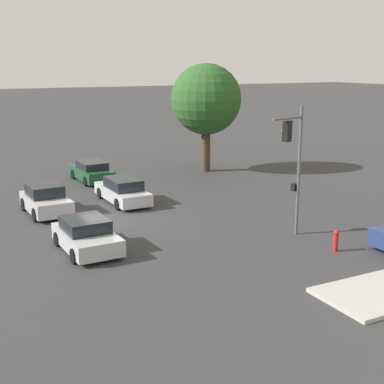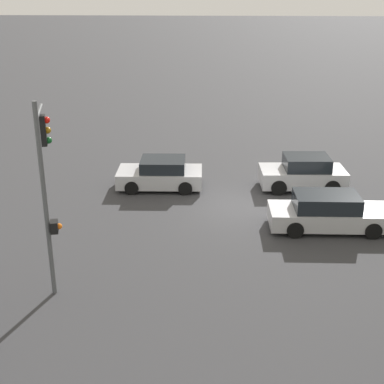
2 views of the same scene
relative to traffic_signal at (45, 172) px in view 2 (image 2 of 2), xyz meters
The scene contains 5 objects.
ground_plane 9.65m from the traffic_signal, 131.87° to the right, with size 300.00×300.00×0.00m, color #333335.
traffic_signal is the anchor object (origin of this frame).
crossing_car_0 10.78m from the traffic_signal, 153.15° to the right, with size 4.65×1.94×1.42m.
crossing_car_2 9.61m from the traffic_signal, 104.81° to the right, with size 3.92×2.15×1.38m.
crossing_car_3 13.01m from the traffic_signal, 134.39° to the right, with size 3.92×2.11×1.54m.
Camera 2 is at (0.95, 20.88, 8.76)m, focal length 50.00 mm.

